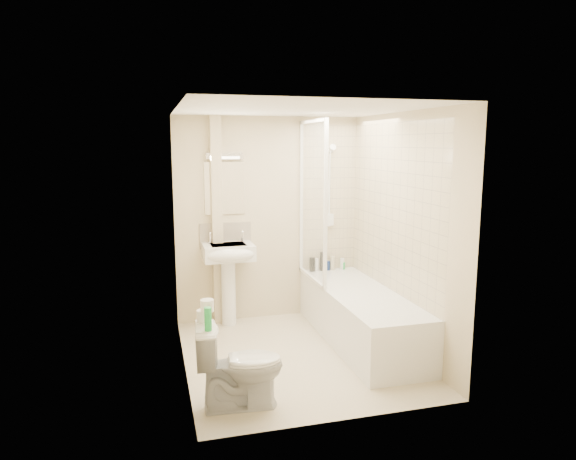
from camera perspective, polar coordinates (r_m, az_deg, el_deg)
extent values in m
plane|color=beige|center=(5.26, 1.07, -13.79)|extent=(2.50, 2.50, 0.00)
cube|color=beige|center=(6.11, -2.17, 1.22)|extent=(2.20, 0.02, 2.40)
cube|color=beige|center=(4.73, -11.80, -1.45)|extent=(0.02, 2.50, 2.40)
cube|color=beige|center=(5.32, 12.56, -0.25)|extent=(0.02, 2.50, 2.40)
cube|color=white|center=(4.84, 1.16, 13.27)|extent=(2.20, 2.50, 0.02)
cube|color=beige|center=(6.28, 4.54, 3.49)|extent=(0.70, 0.01, 1.75)
cube|color=beige|center=(5.46, 11.56, 2.41)|extent=(0.01, 2.10, 1.75)
cube|color=beige|center=(5.94, -7.88, 0.90)|extent=(0.12, 0.12, 2.40)
cube|color=beige|center=(6.03, -6.96, -0.59)|extent=(0.60, 0.02, 0.30)
cube|color=white|center=(5.96, -7.06, 4.62)|extent=(0.46, 0.01, 0.60)
cube|color=silver|center=(5.91, -7.11, 8.18)|extent=(0.42, 0.07, 0.07)
cube|color=white|center=(5.58, 8.01, -9.48)|extent=(0.70, 2.10, 0.55)
cube|color=white|center=(5.51, 8.06, -7.32)|extent=(0.56, 1.96, 0.05)
cube|color=white|center=(5.75, 2.72, 3.20)|extent=(0.01, 0.90, 1.80)
cube|color=white|center=(6.16, 1.49, 3.64)|extent=(0.04, 0.04, 1.80)
cube|color=white|center=(5.33, 4.20, 2.68)|extent=(0.04, 0.04, 1.80)
cube|color=white|center=(5.72, 2.79, 12.00)|extent=(0.04, 0.90, 0.04)
cube|color=white|center=(5.91, 2.65, -5.30)|extent=(0.04, 0.90, 0.03)
cylinder|color=white|center=(6.24, 4.63, 4.61)|extent=(0.02, 0.02, 0.90)
cylinder|color=white|center=(6.30, 4.57, 0.53)|extent=(0.05, 0.05, 0.02)
cylinder|color=white|center=(6.22, 4.68, 8.74)|extent=(0.05, 0.05, 0.02)
cylinder|color=white|center=(6.16, 4.89, 9.01)|extent=(0.08, 0.11, 0.11)
cube|color=white|center=(6.28, 4.59, 1.15)|extent=(0.10, 0.05, 0.14)
cylinder|color=white|center=(6.21, 4.54, 5.05)|extent=(0.01, 0.13, 0.84)
cylinder|color=white|center=(6.03, -6.61, -6.93)|extent=(0.16, 0.16, 0.76)
cube|color=white|center=(5.88, -6.66, -2.42)|extent=(0.57, 0.44, 0.17)
ellipsoid|color=white|center=(5.71, -6.41, -2.76)|extent=(0.57, 0.24, 0.17)
cube|color=silver|center=(5.86, -6.67, -1.79)|extent=(0.39, 0.28, 0.04)
cylinder|color=white|center=(5.93, -8.62, -0.95)|extent=(0.03, 0.03, 0.10)
cylinder|color=white|center=(5.98, -5.09, -0.79)|extent=(0.03, 0.03, 0.10)
sphere|color=white|center=(5.92, -8.63, -0.38)|extent=(0.04, 0.04, 0.04)
sphere|color=white|center=(5.97, -5.10, -0.22)|extent=(0.04, 0.04, 0.04)
cylinder|color=black|center=(6.26, 2.70, -3.84)|extent=(0.06, 0.06, 0.17)
cylinder|color=white|center=(6.28, 3.21, -3.88)|extent=(0.05, 0.05, 0.15)
cylinder|color=black|center=(6.30, 3.84, -3.50)|extent=(0.06, 0.06, 0.23)
cylinder|color=navy|center=(6.34, 4.47, -3.96)|extent=(0.05, 0.05, 0.11)
cylinder|color=beige|center=(6.35, 4.96, -3.68)|extent=(0.06, 0.06, 0.17)
cylinder|color=white|center=(6.40, 6.04, -3.75)|extent=(0.05, 0.05, 0.14)
cylinder|color=green|center=(6.40, 6.12, -3.95)|extent=(0.06, 0.06, 0.09)
imported|color=white|center=(4.24, -5.37, -14.72)|extent=(0.51, 0.75, 0.70)
cylinder|color=white|center=(4.15, -9.42, -9.43)|extent=(0.10, 0.10, 0.10)
cylinder|color=white|center=(4.09, -8.97, -8.28)|extent=(0.11, 0.11, 0.09)
cylinder|color=green|center=(3.96, -8.88, -9.75)|extent=(0.06, 0.06, 0.18)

